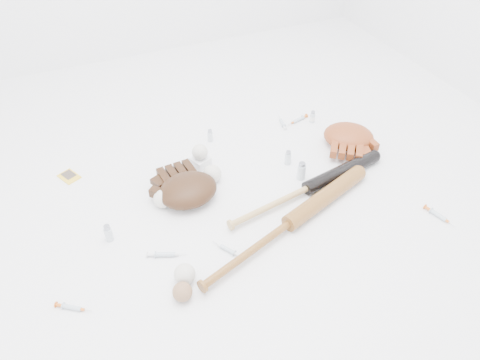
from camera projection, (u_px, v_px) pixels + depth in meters
name	position (u px, v px, depth m)	size (l,w,h in m)	color
bat_dark	(308.00, 188.00, 1.95)	(0.82, 0.06, 0.06)	black
bat_wood	(290.00, 223.00, 1.79)	(0.93, 0.07, 0.07)	brown
glove_dark	(188.00, 190.00, 1.91)	(0.29, 0.29, 0.11)	#331C0E
glove_tan	(349.00, 136.00, 2.20)	(0.28, 0.28, 0.10)	brown
trading_card	(69.00, 177.00, 2.05)	(0.07, 0.09, 0.01)	gold
pedestal	(201.00, 162.00, 2.10)	(0.07, 0.07, 0.04)	white
baseball_on_pedestal	(200.00, 152.00, 2.06)	(0.07, 0.07, 0.07)	beige
baseball_left	(163.00, 199.00, 1.89)	(0.08, 0.08, 0.08)	beige
baseball_upper	(212.00, 174.00, 2.00)	(0.08, 0.08, 0.08)	beige
baseball_mid	(185.00, 274.00, 1.60)	(0.07, 0.07, 0.07)	beige
baseball_aged	(182.00, 292.00, 1.55)	(0.07, 0.07, 0.07)	#906545
syringe_0	(165.00, 255.00, 1.70)	(0.16, 0.03, 0.02)	#ADBCC6
syringe_1	(227.00, 250.00, 1.72)	(0.14, 0.02, 0.02)	#ADBCC6
syringe_2	(282.00, 123.00, 2.36)	(0.14, 0.02, 0.02)	#ADBCC6
syringe_3	(438.00, 215.00, 1.86)	(0.15, 0.03, 0.02)	#ADBCC6
syringe_4	(298.00, 120.00, 2.37)	(0.15, 0.03, 0.02)	#ADBCC6
syringe_5	(72.00, 308.00, 1.54)	(0.14, 0.02, 0.02)	#ADBCC6
vial_0	(210.00, 136.00, 2.23)	(0.02, 0.02, 0.06)	silver
vial_1	(313.00, 117.00, 2.35)	(0.03, 0.03, 0.06)	silver
vial_2	(288.00, 158.00, 2.10)	(0.03, 0.03, 0.07)	silver
vial_3	(302.00, 171.00, 2.01)	(0.04, 0.04, 0.08)	silver
vial_4	(108.00, 233.00, 1.75)	(0.03, 0.03, 0.08)	silver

